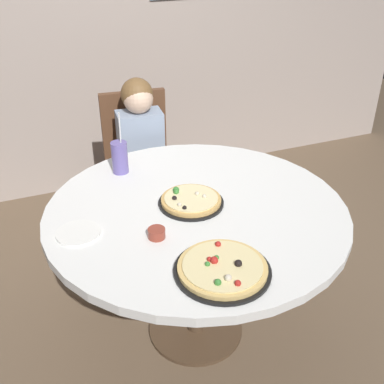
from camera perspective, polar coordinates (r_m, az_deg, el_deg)
The scene contains 9 objects.
ground_plane at distance 2.54m, azimuth 0.44°, elevation -16.33°, with size 8.00×8.00×0.00m, color brown.
dining_table at distance 2.11m, azimuth 0.51°, elevation -3.84°, with size 1.33×1.33×0.75m.
chair_wooden at distance 2.97m, azimuth -6.51°, elevation 3.82°, with size 0.44×0.44×0.95m.
diner_child at distance 2.83m, azimuth -5.73°, elevation 1.42°, with size 0.29×0.42×1.08m.
pizza_veggie at distance 2.07m, azimuth -0.15°, elevation -1.07°, with size 0.29×0.29×0.05m.
pizza_cheese at distance 1.70m, azimuth 3.72°, elevation -9.28°, with size 0.35×0.35×0.05m.
soda_cup at distance 2.34m, azimuth -8.78°, elevation 4.19°, with size 0.08×0.08×0.31m.
sauce_bowl at distance 1.87m, azimuth -4.33°, elevation -5.02°, with size 0.07×0.07×0.04m, color brown.
plate_small at distance 1.94m, azimuth -13.66°, elevation -4.84°, with size 0.18×0.18×0.01m, color white.
Camera 1 is at (-0.67, -1.61, 1.85)m, focal length 43.87 mm.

